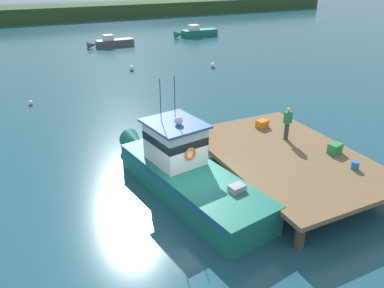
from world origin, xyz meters
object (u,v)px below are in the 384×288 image
object	(u,v)px
moored_boat_far_left	(197,32)
main_fishing_boat	(184,170)
moored_boat_mid_harbor	(112,42)
deckhand_by_the_boat	(287,123)
crate_single_by_cleat	(335,148)
mooring_buoy_outer	(213,65)
bait_bucket	(355,165)
crate_single_far	(262,124)
mooring_buoy_spare_mooring	(31,103)
mooring_buoy_inshore	(132,68)

from	to	relation	value
moored_boat_far_left	main_fishing_boat	bearing A→B (deg)	-117.22
moored_boat_mid_harbor	deckhand_by_the_boat	bearing A→B (deg)	-89.78
crate_single_by_cleat	mooring_buoy_outer	size ratio (longest dim) A/B	1.30
bait_bucket	mooring_buoy_outer	world-z (taller)	bait_bucket
deckhand_by_the_boat	moored_boat_mid_harbor	distance (m)	32.62
bait_bucket	deckhand_by_the_boat	world-z (taller)	deckhand_by_the_boat
main_fishing_boat	bait_bucket	distance (m)	7.18
deckhand_by_the_boat	moored_boat_mid_harbor	bearing A→B (deg)	90.22
crate_single_far	moored_boat_far_left	xyz separation A→B (m)	(12.40, 32.71, -0.85)
crate_single_by_cleat	mooring_buoy_spare_mooring	distance (m)	20.44
deckhand_by_the_boat	moored_boat_far_left	world-z (taller)	deckhand_by_the_boat
moored_boat_mid_harbor	mooring_buoy_spare_mooring	xyz separation A→B (m)	(-10.62, -18.09, -0.32)
bait_bucket	moored_boat_far_left	xyz separation A→B (m)	(11.53, 38.09, -0.83)
bait_bucket	mooring_buoy_spare_mooring	bearing A→B (deg)	122.28
crate_single_far	moored_boat_mid_harbor	bearing A→B (deg)	89.92
moored_boat_mid_harbor	mooring_buoy_inshore	distance (m)	12.10
mooring_buoy_outer	mooring_buoy_inshore	distance (m)	7.71
moored_boat_mid_harbor	bait_bucket	bearing A→B (deg)	-88.69
main_fishing_boat	crate_single_by_cleat	distance (m)	6.96
mooring_buoy_spare_mooring	deckhand_by_the_boat	bearing A→B (deg)	-53.44
moored_boat_mid_harbor	mooring_buoy_outer	distance (m)	15.52
main_fishing_boat	moored_boat_mid_harbor	distance (m)	33.37
main_fishing_boat	moored_boat_mid_harbor	world-z (taller)	main_fishing_boat
crate_single_far	mooring_buoy_outer	world-z (taller)	crate_single_far
crate_single_by_cleat	bait_bucket	distance (m)	1.52
main_fishing_boat	moored_boat_far_left	bearing A→B (deg)	62.78
crate_single_far	deckhand_by_the_boat	bearing A→B (deg)	-84.63
bait_bucket	mooring_buoy_spare_mooring	xyz separation A→B (m)	(-11.45, 18.13, -1.21)
bait_bucket	mooring_buoy_spare_mooring	distance (m)	21.48
moored_boat_mid_harbor	moored_boat_far_left	xyz separation A→B (m)	(12.36, 1.87, 0.06)
deckhand_by_the_boat	mooring_buoy_outer	xyz separation A→B (m)	(5.93, 18.29, -1.83)
mooring_buoy_outer	mooring_buoy_inshore	world-z (taller)	same
main_fishing_boat	mooring_buoy_spare_mooring	bearing A→B (deg)	108.97
deckhand_by_the_boat	moored_boat_mid_harbor	xyz separation A→B (m)	(-0.12, 32.58, -1.57)
moored_boat_far_left	mooring_buoy_spare_mooring	xyz separation A→B (m)	(-22.98, -19.97, -0.38)
deckhand_by_the_boat	crate_single_by_cleat	bearing A→B (deg)	-64.29
main_fishing_boat	bait_bucket	bearing A→B (deg)	-27.55
main_fishing_boat	moored_boat_mid_harbor	xyz separation A→B (m)	(5.53, 32.90, -0.52)
main_fishing_boat	mooring_buoy_outer	xyz separation A→B (m)	(11.59, 18.62, -0.78)
moored_boat_far_left	crate_single_by_cleat	bearing A→B (deg)	-107.00
main_fishing_boat	crate_single_far	size ratio (longest dim) A/B	16.61
crate_single_far	bait_bucket	distance (m)	5.45
deckhand_by_the_boat	mooring_buoy_inshore	bearing A→B (deg)	93.99
moored_boat_far_left	mooring_buoy_inshore	bearing A→B (deg)	-134.53
crate_single_far	mooring_buoy_spare_mooring	xyz separation A→B (m)	(-10.58, 12.74, -1.23)
crate_single_far	mooring_buoy_inshore	xyz separation A→B (m)	(-1.27, 18.81, -1.16)
main_fishing_boat	mooring_buoy_outer	world-z (taller)	main_fishing_boat
mooring_buoy_spare_mooring	mooring_buoy_inshore	world-z (taller)	mooring_buoy_inshore
deckhand_by_the_boat	main_fishing_boat	bearing A→B (deg)	-176.71
bait_bucket	mooring_buoy_inshore	size ratio (longest dim) A/B	0.74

